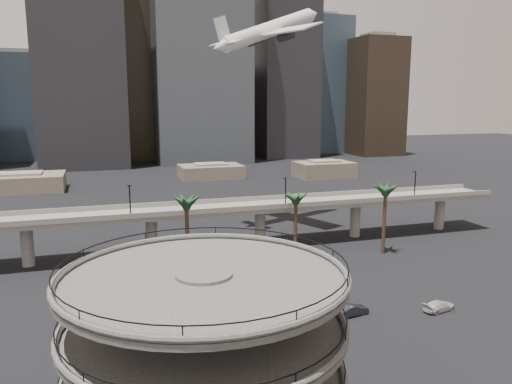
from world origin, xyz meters
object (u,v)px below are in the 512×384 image
object	(u,v)px
car_b	(352,310)
car_c	(439,306)
airborne_jet	(269,30)
parking_ramp	(205,351)
overpass	(207,214)
car_a	(267,340)

from	to	relation	value
car_b	car_c	size ratio (longest dim) A/B	0.95
car_b	airborne_jet	bearing A→B (deg)	-16.96
parking_ramp	overpass	size ratio (longest dim) A/B	0.17
car_a	overpass	bearing A→B (deg)	-4.50
car_a	car_b	distance (m)	14.77
airborne_jet	parking_ramp	bearing A→B (deg)	-134.74
parking_ramp	car_a	size ratio (longest dim) A/B	5.69
airborne_jet	car_b	xyz separation A→B (m)	(-6.26, -53.32, -44.38)
car_a	car_b	size ratio (longest dim) A/B	0.82
overpass	car_b	bearing A→B (deg)	-71.71
overpass	car_b	distance (m)	39.51
parking_ramp	car_b	world-z (taller)	parking_ramp
airborne_jet	car_a	bearing A→B (deg)	-131.43
car_a	airborne_jet	bearing A→B (deg)	-21.34
car_c	car_a	bearing A→B (deg)	84.53
parking_ramp	overpass	xyz separation A→B (m)	(13.00, 59.00, -2.50)
overpass	car_a	xyz separation A→B (m)	(-1.84, -41.48, -6.68)
parking_ramp	airborne_jet	size ratio (longest dim) A/B	0.71
car_b	car_c	bearing A→B (deg)	-110.95
overpass	car_a	bearing A→B (deg)	-92.55
airborne_jet	car_c	xyz separation A→B (m)	(6.22, -55.67, -44.44)
airborne_jet	car_b	bearing A→B (deg)	-118.75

